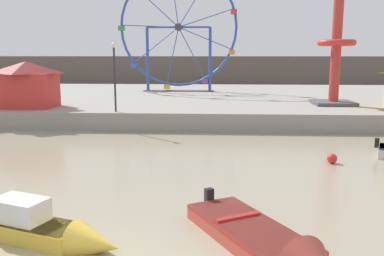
# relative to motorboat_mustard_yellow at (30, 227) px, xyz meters

# --- Properties ---
(quay_promenade) EXTENTS (110.00, 24.97, 1.15)m
(quay_promenade) POSITION_rel_motorboat_mustard_yellow_xyz_m (1.63, 27.65, 0.25)
(quay_promenade) COLOR gray
(quay_promenade) RESTS_ON ground_plane
(distant_town_skyline) EXTENTS (140.00, 3.00, 4.40)m
(distant_town_skyline) POSITION_rel_motorboat_mustard_yellow_xyz_m (1.63, 49.34, 1.88)
(distant_town_skyline) COLOR #564C47
(distant_town_skyline) RESTS_ON ground_plane
(motorboat_mustard_yellow) EXTENTS (5.93, 2.94, 1.31)m
(motorboat_mustard_yellow) POSITION_rel_motorboat_mustard_yellow_xyz_m (0.00, 0.00, 0.00)
(motorboat_mustard_yellow) COLOR gold
(motorboat_mustard_yellow) RESTS_ON ground_plane
(motorboat_faded_red) EXTENTS (3.84, 5.25, 1.47)m
(motorboat_faded_red) POSITION_rel_motorboat_mustard_yellow_xyz_m (6.17, -0.74, -0.09)
(motorboat_faded_red) COLOR #B24238
(motorboat_faded_red) RESTS_ON ground_plane
(ferris_wheel_blue_frame) EXTENTS (11.34, 1.20, 11.67)m
(ferris_wheel_blue_frame) POSITION_rel_motorboat_mustard_yellow_xyz_m (1.16, 30.69, 6.69)
(ferris_wheel_blue_frame) COLOR #334CA8
(ferris_wheel_blue_frame) RESTS_ON quay_promenade
(drop_tower_red_tower) EXTENTS (2.80, 2.80, 11.79)m
(drop_tower_red_tower) POSITION_rel_motorboat_mustard_yellow_xyz_m (13.16, 20.44, 5.49)
(drop_tower_red_tower) COLOR #BC332D
(drop_tower_red_tower) RESTS_ON quay_promenade
(carnival_booth_red_striped) EXTENTS (3.88, 3.02, 3.09)m
(carnival_booth_red_striped) POSITION_rel_motorboat_mustard_yellow_xyz_m (-7.96, 17.67, 2.44)
(carnival_booth_red_striped) COLOR red
(carnival_booth_red_striped) RESTS_ON quay_promenade
(promenade_lamp_near) EXTENTS (0.32, 0.32, 4.26)m
(promenade_lamp_near) POSITION_rel_motorboat_mustard_yellow_xyz_m (-1.51, 15.83, 3.58)
(promenade_lamp_near) COLOR #2D2D33
(promenade_lamp_near) RESTS_ON quay_promenade
(mooring_buoy_orange) EXTENTS (0.44, 0.44, 0.44)m
(mooring_buoy_orange) POSITION_rel_motorboat_mustard_yellow_xyz_m (9.88, 8.18, -0.10)
(mooring_buoy_orange) COLOR red
(mooring_buoy_orange) RESTS_ON ground_plane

